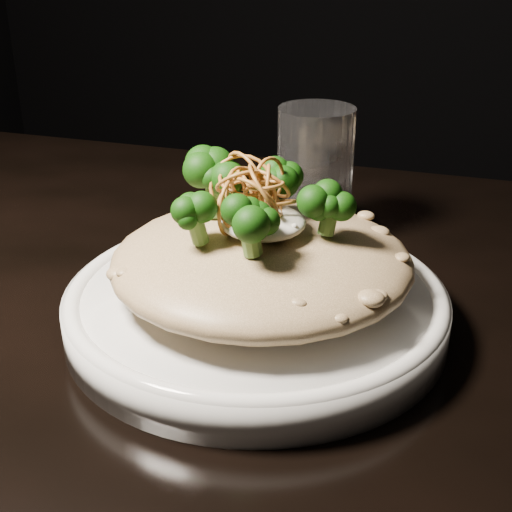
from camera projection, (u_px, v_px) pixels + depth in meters
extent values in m
cube|color=black|center=(264.00, 362.00, 0.51)|extent=(1.10, 0.80, 0.04)
cylinder|color=black|center=(26.00, 398.00, 1.09)|extent=(0.05, 0.05, 0.71)
cylinder|color=silver|center=(256.00, 308.00, 0.51)|extent=(0.27, 0.27, 0.03)
ellipsoid|color=brown|center=(261.00, 260.00, 0.50)|extent=(0.21, 0.21, 0.05)
ellipsoid|color=white|center=(263.00, 222.00, 0.48)|extent=(0.06, 0.06, 0.02)
cylinder|color=white|center=(315.00, 174.00, 0.64)|extent=(0.07, 0.07, 0.12)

